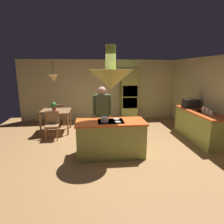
% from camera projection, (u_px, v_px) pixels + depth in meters
% --- Properties ---
extents(ground, '(8.16, 8.16, 0.00)m').
position_uv_depth(ground, '(110.00, 152.00, 5.09)').
color(ground, '#9E7042').
extents(wall_back, '(6.80, 0.10, 2.55)m').
position_uv_depth(wall_back, '(102.00, 90.00, 8.15)').
color(wall_back, beige).
rests_on(wall_back, ground).
extents(wall_right, '(0.10, 7.20, 2.55)m').
position_uv_depth(wall_right, '(219.00, 100.00, 5.55)').
color(wall_right, beige).
rests_on(wall_right, ground).
extents(kitchen_island, '(1.72, 0.79, 0.93)m').
position_uv_depth(kitchen_island, '(111.00, 138.00, 4.80)').
color(kitchen_island, '#A0A84C').
rests_on(kitchen_island, ground).
extents(counter_run_right, '(0.73, 2.08, 0.91)m').
position_uv_depth(counter_run_right, '(199.00, 125.00, 5.88)').
color(counter_run_right, '#A0A84C').
rests_on(counter_run_right, ground).
extents(oven_tower, '(0.66, 0.62, 2.18)m').
position_uv_depth(oven_tower, '(129.00, 95.00, 7.92)').
color(oven_tower, '#A0A84C').
rests_on(oven_tower, ground).
extents(dining_table, '(1.00, 0.92, 0.76)m').
position_uv_depth(dining_table, '(56.00, 113.00, 6.60)').
color(dining_table, olive).
rests_on(dining_table, ground).
extents(person_at_island, '(0.53, 0.23, 1.70)m').
position_uv_depth(person_at_island, '(102.00, 113.00, 5.31)').
color(person_at_island, tan).
rests_on(person_at_island, ground).
extents(range_hood, '(1.10, 1.10, 1.00)m').
position_uv_depth(range_hood, '(111.00, 78.00, 4.47)').
color(range_hood, '#A0A84C').
extents(pendant_light_over_table, '(0.32, 0.32, 0.82)m').
position_uv_depth(pendant_light_over_table, '(53.00, 78.00, 6.33)').
color(pendant_light_over_table, '#E0B266').
extents(chair_facing_island, '(0.40, 0.40, 0.87)m').
position_uv_depth(chair_facing_island, '(52.00, 123.00, 5.98)').
color(chair_facing_island, olive).
rests_on(chair_facing_island, ground).
extents(chair_by_back_wall, '(0.40, 0.40, 0.87)m').
position_uv_depth(chair_by_back_wall, '(59.00, 113.00, 7.29)').
color(chair_by_back_wall, olive).
rests_on(chair_by_back_wall, ground).
extents(potted_plant_on_table, '(0.20, 0.20, 0.30)m').
position_uv_depth(potted_plant_on_table, '(54.00, 106.00, 6.51)').
color(potted_plant_on_table, '#99382D').
rests_on(potted_plant_on_table, dining_table).
extents(cup_on_table, '(0.07, 0.07, 0.09)m').
position_uv_depth(cup_on_table, '(50.00, 111.00, 6.33)').
color(cup_on_table, white).
rests_on(cup_on_table, dining_table).
extents(canister_flour, '(0.12, 0.12, 0.14)m').
position_uv_depth(canister_flour, '(211.00, 113.00, 5.27)').
color(canister_flour, silver).
rests_on(canister_flour, counter_run_right).
extents(canister_sugar, '(0.10, 0.10, 0.17)m').
position_uv_depth(canister_sugar, '(207.00, 111.00, 5.45)').
color(canister_sugar, silver).
rests_on(canister_sugar, counter_run_right).
extents(canister_tea, '(0.11, 0.11, 0.18)m').
position_uv_depth(canister_tea, '(204.00, 109.00, 5.62)').
color(canister_tea, silver).
rests_on(canister_tea, counter_run_right).
extents(microwave_on_counter, '(0.46, 0.36, 0.28)m').
position_uv_depth(microwave_on_counter, '(191.00, 103.00, 6.35)').
color(microwave_on_counter, '#232326').
rests_on(microwave_on_counter, counter_run_right).
extents(cooking_pot_on_cooktop, '(0.18, 0.18, 0.12)m').
position_uv_depth(cooking_pot_on_cooktop, '(105.00, 120.00, 4.54)').
color(cooking_pot_on_cooktop, '#B2B2B7').
rests_on(cooking_pot_on_cooktop, kitchen_island).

